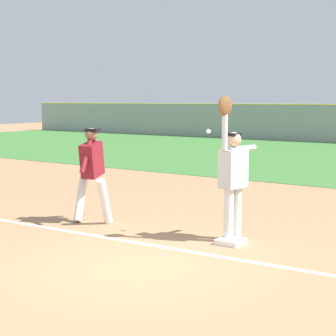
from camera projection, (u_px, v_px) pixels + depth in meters
ground_plane at (137, 267)px, 7.38m from camera, size 73.43×73.43×0.00m
chalk_foul_line at (13, 222)px, 10.06m from camera, size 11.99×0.65×0.01m
first_base at (231, 241)px, 8.53m from camera, size 0.38×0.38×0.08m
fielder at (232, 171)px, 8.58m from camera, size 0.34×0.90×2.28m
runner at (92, 168)px, 9.87m from camera, size 0.84×0.83×1.72m
baseball at (208, 131)px, 8.80m from camera, size 0.07×0.07×0.07m
parked_car_white at (236, 123)px, 35.79m from camera, size 4.43×2.18×1.25m
parked_car_black at (313, 125)px, 33.33m from camera, size 4.59×2.51×1.25m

